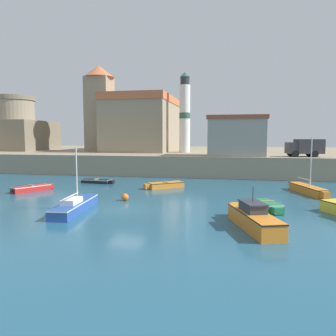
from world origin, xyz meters
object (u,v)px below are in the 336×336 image
dinghy_orange_7 (165,185)px  lighthouse (185,114)px  dinghy_black_3 (97,181)px  dinghy_red_1 (32,188)px  harbor_shed_mid_row (237,136)px  fortress (16,131)px  dinghy_green_0 (267,205)px  sailboat_orange_2 (308,189)px  sailboat_blue_8 (75,205)px  church (138,122)px  motorboat_orange_4 (253,218)px  truck_on_quay (305,147)px  mooring_buoy (125,197)px

dinghy_orange_7 → lighthouse: lighthouse is taller
dinghy_black_3 → dinghy_orange_7: 8.52m
dinghy_red_1 → harbor_shed_mid_row: harbor_shed_mid_row is taller
fortress → dinghy_orange_7: bearing=-33.3°
dinghy_green_0 → sailboat_orange_2: 8.80m
sailboat_blue_8 → fortress: fortress is taller
fortress → dinghy_black_3: bearing=-38.7°
sailboat_blue_8 → church: (-5.57, 34.90, 7.45)m
sailboat_orange_2 → church: 34.46m
dinghy_orange_7 → sailboat_blue_8: bearing=-109.8°
sailboat_orange_2 → dinghy_orange_7: size_ratio=1.50×
motorboat_orange_4 → church: (-17.80, 36.88, 7.28)m
motorboat_orange_4 → harbor_shed_mid_row: (-0.81, 24.53, 4.78)m
dinghy_red_1 → truck_on_quay: bearing=28.8°
motorboat_orange_4 → fortress: fortress is taller
dinghy_orange_7 → church: (-9.70, 23.44, 7.56)m
church → fortress: bearing=-175.2°
dinghy_orange_7 → truck_on_quay: bearing=34.7°
mooring_buoy → dinghy_red_1: bearing=165.7°
dinghy_red_1 → harbor_shed_mid_row: 25.49m
dinghy_red_1 → sailboat_orange_2: bearing=8.5°
lighthouse → fortress: bearing=175.2°
motorboat_orange_4 → dinghy_red_1: bearing=156.3°
fortress → lighthouse: 32.21m
mooring_buoy → fortress: fortress is taller
fortress → sailboat_orange_2: bearing=-25.4°
dinghy_red_1 → sailboat_orange_2: (26.05, 3.88, 0.11)m
sailboat_blue_8 → mooring_buoy: 4.87m
truck_on_quay → sailboat_blue_8: bearing=-131.6°
mooring_buoy → truck_on_quay: (17.54, 17.99, 3.67)m
church → truck_on_quay: size_ratio=3.89×
fortress → truck_on_quay: (48.39, -10.67, -2.34)m
dinghy_green_0 → church: (-19.11, 31.69, 7.58)m
dinghy_green_0 → mooring_buoy: (-11.28, 1.09, -0.00)m
dinghy_green_0 → church: bearing=121.1°
dinghy_orange_7 → harbor_shed_mid_row: size_ratio=0.52×
mooring_buoy → church: size_ratio=0.03×
dinghy_orange_7 → harbor_shed_mid_row: 14.20m
dinghy_orange_7 → fortress: fortress is taller
church → truck_on_quay: (25.37, -12.60, -3.91)m
dinghy_green_0 → sailboat_orange_2: (4.40, 7.62, 0.12)m
fortress → truck_on_quay: bearing=-12.4°
dinghy_red_1 → dinghy_orange_7: bearing=20.2°
dinghy_black_3 → motorboat_orange_4: bearing=-43.2°
dinghy_red_1 → harbor_shed_mid_row: bearing=38.6°
dinghy_red_1 → church: size_ratio=0.22×
sailboat_blue_8 → dinghy_green_0: bearing=13.3°
dinghy_black_3 → dinghy_orange_7: size_ratio=0.98×
lighthouse → dinghy_orange_7: bearing=-87.8°
mooring_buoy → harbor_shed_mid_row: bearing=63.3°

